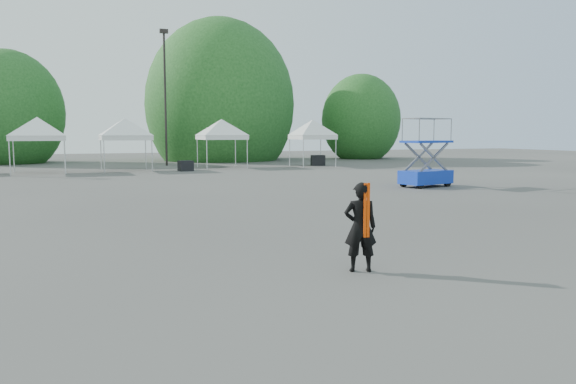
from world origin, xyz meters
name	(u,v)px	position (x,y,z in m)	size (l,w,h in m)	color
ground	(303,260)	(0.00, 0.00, 0.00)	(120.00, 120.00, 0.00)	#474442
light_pole_east	(165,90)	(3.00, 32.00, 5.52)	(0.60, 0.25, 9.80)	black
tree_mid_w	(7,113)	(-8.00, 40.00, 3.93)	(4.16, 4.16, 6.33)	#382314
tree_mid_e	(220,105)	(9.00, 39.00, 4.84)	(5.12, 5.12, 7.79)	#382314
tree_far_e	(361,120)	(22.00, 37.00, 3.63)	(3.84, 3.84, 5.84)	#382314
tent_d	(37,121)	(-5.41, 27.08, 3.06)	(4.38, 4.38, 3.88)	silver
tent_e	(125,122)	(-0.36, 27.30, 3.06)	(4.29, 4.29, 3.88)	silver
tent_f	(221,123)	(6.13, 28.15, 3.06)	(4.23, 4.23, 3.88)	silver
tent_g	(312,123)	(12.49, 27.04, 3.06)	(3.80, 3.80, 3.88)	silver
man	(360,227)	(0.55, -1.20, 0.77)	(0.65, 0.53, 1.54)	black
scissor_lift	(426,152)	(10.80, 11.18, 1.52)	(2.54, 1.66, 3.02)	#0D3DAD
crate_mid	(186,166)	(3.06, 25.51, 0.33)	(0.85, 0.66, 0.66)	black
crate_east	(318,160)	(13.31, 27.86, 0.38)	(0.98, 0.76, 0.76)	black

